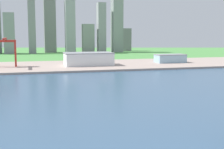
# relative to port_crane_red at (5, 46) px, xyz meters

# --- Properties ---
(ground_plane) EXTENTS (2400.00, 2400.00, 0.00)m
(ground_plane) POSITION_rel_port_crane_red_xyz_m (98.57, -186.00, -30.00)
(ground_plane) COLOR #4F9346
(water_bay) EXTENTS (840.00, 360.00, 0.15)m
(water_bay) POSITION_rel_port_crane_red_xyz_m (98.57, -246.00, -29.93)
(water_bay) COLOR #385675
(water_bay) RESTS_ON ground
(industrial_pier) EXTENTS (840.00, 140.00, 2.50)m
(industrial_pier) POSITION_rel_port_crane_red_xyz_m (98.57, 4.00, -28.75)
(industrial_pier) COLOR #AB968A
(industrial_pier) RESTS_ON ground
(port_crane_red) EXTENTS (26.47, 46.69, 37.51)m
(port_crane_red) POSITION_rel_port_crane_red_xyz_m (0.00, 0.00, 0.00)
(port_crane_red) COLOR #B72D23
(port_crane_red) RESTS_ON industrial_pier
(warehouse_main) EXTENTS (65.09, 37.21, 17.38)m
(warehouse_main) POSITION_rel_port_crane_red_xyz_m (107.32, -7.28, -18.79)
(warehouse_main) COLOR white
(warehouse_main) RESTS_ON industrial_pier
(warehouse_annex) EXTENTS (44.08, 23.27, 12.41)m
(warehouse_annex) POSITION_rel_port_crane_red_xyz_m (232.01, -0.08, -21.27)
(warehouse_annex) COLOR #99BCD1
(warehouse_annex) RESTS_ON industrial_pier
(distant_skyline) EXTENTS (376.45, 63.30, 149.10)m
(distant_skyline) POSITION_rel_port_crane_red_xyz_m (102.20, 320.08, 32.56)
(distant_skyline) COLOR #959B98
(distant_skyline) RESTS_ON ground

